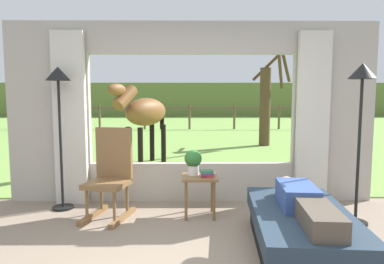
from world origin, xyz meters
name	(u,v)px	position (x,y,z in m)	size (l,w,h in m)	color
back_wall_with_window	(192,115)	(0.00, 2.26, 1.25)	(5.20, 0.12, 2.55)	#ADA599
curtain_panel_left	(70,119)	(-1.69, 2.12, 1.20)	(0.44, 0.10, 2.40)	beige
curtain_panel_right	(313,119)	(1.69, 2.12, 1.20)	(0.44, 0.10, 2.40)	beige
outdoor_pasture_lawn	(190,129)	(0.00, 13.16, 0.01)	(36.00, 21.68, 0.02)	#759E47
distant_hill_ridge	(189,100)	(0.00, 23.00, 1.20)	(36.00, 2.00, 2.40)	olive
recliner_sofa	(301,231)	(1.04, 0.52, 0.22)	(1.04, 1.77, 0.42)	black
reclining_person	(304,202)	(1.04, 0.47, 0.52)	(0.39, 1.44, 0.22)	#334C8C
rocking_chair	(111,174)	(-1.02, 1.58, 0.55)	(0.61, 0.77, 1.12)	brown
side_table	(200,183)	(0.09, 1.57, 0.43)	(0.44, 0.44, 0.52)	brown
potted_plant	(193,161)	(0.01, 1.63, 0.70)	(0.22, 0.22, 0.32)	silver
book_stack	(207,174)	(0.18, 1.51, 0.56)	(0.18, 0.15, 0.08)	#B22D28
floor_lamp_left	(59,95)	(-1.75, 1.88, 1.53)	(0.32, 0.32, 1.90)	black
floor_lamp_right	(362,95)	(1.94, 1.28, 1.53)	(0.32, 0.32, 1.89)	black
horse	(144,113)	(-1.00, 4.76, 1.16)	(1.22, 1.73, 1.73)	brown
pasture_tree	(267,102)	(2.29, 7.73, 1.33)	(1.09, 1.46, 3.17)	#4C3823
pasture_fence_line	(190,113)	(0.00, 12.85, 0.74)	(16.10, 0.10, 1.10)	brown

